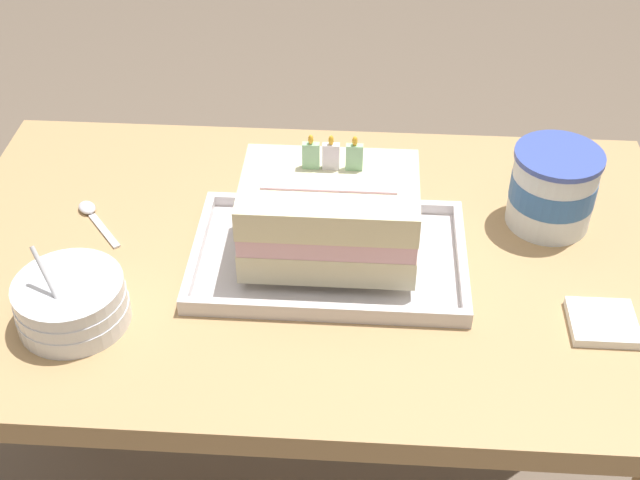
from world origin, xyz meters
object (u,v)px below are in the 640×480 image
serving_spoon_near_tray (91,213)px  napkin_pile (603,323)px  bowl_stack (71,302)px  ice_cream_tub (553,188)px  birthday_cake (329,215)px  foil_tray (329,258)px

serving_spoon_near_tray → napkin_pile: same height
napkin_pile → bowl_stack: bearing=-177.3°
ice_cream_tub → serving_spoon_near_tray: (-0.66, -0.03, -0.05)m
napkin_pile → ice_cream_tub: bearing=100.5°
birthday_cake → ice_cream_tub: birthday_cake is taller
foil_tray → serving_spoon_near_tray: 0.36m
bowl_stack → serving_spoon_near_tray: (-0.04, 0.22, -0.03)m
birthday_cake → serving_spoon_near_tray: birthday_cake is taller
birthday_cake → ice_cream_tub: bearing=19.6°
bowl_stack → napkin_pile: bowl_stack is taller
birthday_cake → ice_cream_tub: 0.33m
ice_cream_tub → serving_spoon_near_tray: ice_cream_tub is taller
birthday_cake → napkin_pile: size_ratio=2.74×
ice_cream_tub → serving_spoon_near_tray: 0.67m
foil_tray → birthday_cake: birthday_cake is taller
foil_tray → bowl_stack: 0.34m
birthday_cake → napkin_pile: bearing=-16.4°
birthday_cake → napkin_pile: (0.35, -0.10, -0.07)m
foil_tray → birthday_cake: size_ratio=1.62×
foil_tray → napkin_pile: foil_tray is taller
birthday_cake → bowl_stack: (-0.31, -0.13, -0.05)m
napkin_pile → birthday_cake: bearing=163.6°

